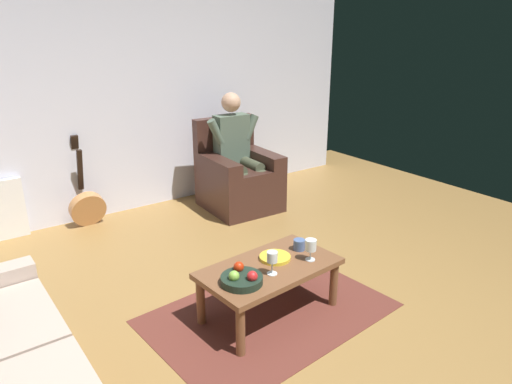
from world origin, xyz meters
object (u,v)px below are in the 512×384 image
at_px(coffee_table, 270,273).
at_px(wine_glass_far, 311,246).
at_px(guitar, 87,206).
at_px(armchair, 238,178).
at_px(decorative_dish, 275,257).
at_px(person_seated, 237,148).
at_px(candle_jar, 299,245).
at_px(fruit_bowl, 242,278).
at_px(wine_glass_near, 272,259).

height_order(coffee_table, wine_glass_far, wine_glass_far).
bearing_deg(guitar, armchair, 163.10).
relative_size(armchair, wine_glass_far, 6.22).
distance_m(armchair, decorative_dish, 2.04).
bearing_deg(person_seated, candle_jar, 72.72).
bearing_deg(wine_glass_far, fruit_bowl, -2.28).
distance_m(coffee_table, guitar, 2.42).
relative_size(person_seated, candle_jar, 14.70).
distance_m(wine_glass_near, candle_jar, 0.43).
bearing_deg(wine_glass_near, guitar, -78.59).
distance_m(coffee_table, candle_jar, 0.35).
relative_size(coffee_table, decorative_dish, 4.51).
xyz_separation_m(person_seated, candle_jar, (0.66, 1.83, -0.26)).
bearing_deg(guitar, wine_glass_near, 101.41).
bearing_deg(candle_jar, decorative_dish, 2.66).
distance_m(guitar, wine_glass_near, 2.52).
bearing_deg(wine_glass_near, person_seated, -117.69).
bearing_deg(fruit_bowl, coffee_table, -164.72).
bearing_deg(decorative_dish, fruit_bowl, 19.78).
bearing_deg(coffee_table, wine_glass_far, 160.48).
xyz_separation_m(armchair, coffee_table, (0.99, 1.89, -0.01)).
distance_m(person_seated, wine_glass_far, 2.13).
bearing_deg(guitar, candle_jar, 111.05).
xyz_separation_m(decorative_dish, candle_jar, (-0.24, -0.01, 0.03)).
height_order(coffee_table, candle_jar, candle_jar).
bearing_deg(person_seated, fruit_bowl, 59.75).
bearing_deg(coffee_table, candle_jar, -168.15).
bearing_deg(guitar, fruit_bowl, 96.22).
bearing_deg(wine_glass_near, candle_jar, -156.24).
xyz_separation_m(wine_glass_near, decorative_dish, (-0.15, -0.16, -0.10)).
distance_m(armchair, wine_glass_near, 2.25).
bearing_deg(coffee_table, wine_glass_near, 60.64).
distance_m(wine_glass_near, fruit_bowl, 0.25).
xyz_separation_m(guitar, wine_glass_far, (-0.84, 2.46, 0.28)).
bearing_deg(person_seated, wine_glass_far, 73.21).
height_order(coffee_table, guitar, guitar).
xyz_separation_m(coffee_table, wine_glass_near, (0.06, 0.10, 0.17)).
height_order(wine_glass_far, decorative_dish, wine_glass_far).
height_order(person_seated, guitar, person_seated).
relative_size(coffee_table, wine_glass_near, 6.13).
distance_m(coffee_table, decorative_dish, 0.13).
bearing_deg(wine_glass_near, decorative_dish, -133.12).
bearing_deg(coffee_table, armchair, -117.71).
height_order(wine_glass_near, fruit_bowl, wine_glass_near).
height_order(armchair, fruit_bowl, armchair).
xyz_separation_m(armchair, fruit_bowl, (1.28, 1.96, 0.08)).
height_order(guitar, wine_glass_near, guitar).
relative_size(coffee_table, fruit_bowl, 3.67).
xyz_separation_m(person_seated, wine_glass_far, (0.71, 2.00, -0.19)).
relative_size(armchair, decorative_dish, 4.39).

